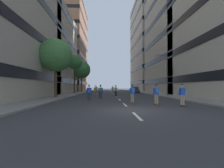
# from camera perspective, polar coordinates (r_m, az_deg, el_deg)

# --- Properties ---
(ground_plane) EXTENTS (160.92, 160.92, 0.00)m
(ground_plane) POSITION_cam_1_polar(r_m,az_deg,el_deg) (36.80, 0.14, -3.41)
(ground_plane) COLOR #333335
(sidewalk_left) EXTENTS (3.07, 73.75, 0.14)m
(sidewalk_left) POSITION_cam_1_polar(r_m,az_deg,el_deg) (40.67, -11.96, -3.06)
(sidewalk_left) COLOR gray
(sidewalk_left) RESTS_ON ground_plane
(sidewalk_right) EXTENTS (3.07, 73.75, 0.14)m
(sidewalk_right) POSITION_cam_1_polar(r_m,az_deg,el_deg) (41.34, 11.61, -3.03)
(sidewalk_right) COLOR gray
(sidewalk_right) RESTS_ON ground_plane
(lane_markings) EXTENTS (0.16, 62.20, 0.01)m
(lane_markings) POSITION_cam_1_polar(r_m,az_deg,el_deg) (37.98, 0.06, -3.33)
(lane_markings) COLOR silver
(lane_markings) RESTS_ON ground_plane
(building_left_mid) EXTENTS (15.53, 17.93, 18.72)m
(building_left_mid) POSITION_cam_1_polar(r_m,az_deg,el_deg) (39.10, -26.98, 10.76)
(building_left_mid) COLOR #B2A893
(building_left_mid) RESTS_ON ground_plane
(building_left_far) EXTENTS (15.53, 20.84, 33.88)m
(building_left_far) POSITION_cam_1_polar(r_m,az_deg,el_deg) (62.20, -17.72, 13.46)
(building_left_far) COLOR #9E6B51
(building_left_far) RESTS_ON ground_plane
(building_right_mid) EXTENTS (15.53, 18.89, 37.58)m
(building_right_mid) POSITION_cam_1_polar(r_m,az_deg,el_deg) (43.40, 26.33, 22.64)
(building_right_mid) COLOR #B2A893
(building_right_mid) RESTS_ON ground_plane
(building_right_far) EXTENTS (15.53, 22.99, 35.56)m
(building_right_far) POSITION_cam_1_polar(r_m,az_deg,el_deg) (63.34, 15.84, 13.97)
(building_right_far) COLOR #BCB29E
(building_right_far) RESTS_ON ground_plane
(parked_car_near) EXTENTS (1.82, 4.40, 1.52)m
(parked_car_near) POSITION_cam_1_polar(r_m,az_deg,el_deg) (38.45, 8.49, -2.26)
(parked_car_near) COLOR navy
(parked_car_near) RESTS_ON ground_plane
(street_tree_near) EXTENTS (4.41, 4.41, 7.85)m
(street_tree_near) POSITION_cam_1_polar(r_m,az_deg,el_deg) (22.04, -20.46, 10.07)
(street_tree_near) COLOR #4C3823
(street_tree_near) RESTS_ON sidewalk_left
(street_tree_mid) EXTENTS (3.20, 3.20, 8.35)m
(street_tree_mid) POSITION_cam_1_polar(r_m,az_deg,el_deg) (34.05, -13.92, 7.91)
(street_tree_mid) COLOR #4C3823
(street_tree_mid) RESTS_ON sidewalk_left
(street_tree_far) EXTENTS (4.93, 4.93, 8.61)m
(street_tree_far) POSITION_cam_1_polar(r_m,az_deg,el_deg) (43.14, -11.43, 5.30)
(street_tree_far) COLOR #4C3823
(street_tree_far) RESTS_ON sidewalk_left
(streetlamp_right) EXTENTS (2.13, 0.30, 6.50)m
(streetlamp_right) POSITION_cam_1_polar(r_m,az_deg,el_deg) (25.33, 19.31, 4.92)
(streetlamp_right) COLOR #3F3F44
(streetlamp_right) RESTS_ON sidewalk_right
(skater_0) EXTENTS (0.57, 0.92, 1.78)m
(skater_0) POSITION_cam_1_polar(r_m,az_deg,el_deg) (45.82, -5.80, -1.66)
(skater_0) COLOR brown
(skater_0) RESTS_ON ground_plane
(skater_1) EXTENTS (0.57, 0.92, 1.78)m
(skater_1) POSITION_cam_1_polar(r_m,az_deg,el_deg) (16.43, -8.68, -2.96)
(skater_1) COLOR brown
(skater_1) RESTS_ON ground_plane
(skater_2) EXTENTS (0.56, 0.92, 1.78)m
(skater_2) POSITION_cam_1_polar(r_m,az_deg,el_deg) (14.26, 7.70, -3.15)
(skater_2) COLOR brown
(skater_2) RESTS_ON ground_plane
(skater_3) EXTENTS (0.53, 0.90, 1.78)m
(skater_3) POSITION_cam_1_polar(r_m,az_deg,el_deg) (13.22, 25.02, -3.36)
(skater_3) COLOR brown
(skater_3) RESTS_ON ground_plane
(skater_4) EXTENTS (0.56, 0.92, 1.78)m
(skater_4) POSITION_cam_1_polar(r_m,az_deg,el_deg) (39.41, 0.21, -1.78)
(skater_4) COLOR brown
(skater_4) RESTS_ON ground_plane
(skater_5) EXTENTS (0.53, 0.90, 1.78)m
(skater_5) POSITION_cam_1_polar(r_m,az_deg,el_deg) (23.27, 1.43, -2.32)
(skater_5) COLOR brown
(skater_5) RESTS_ON ground_plane
(skater_6) EXTENTS (0.53, 0.90, 1.78)m
(skater_6) POSITION_cam_1_polar(r_m,az_deg,el_deg) (26.33, -6.29, -2.23)
(skater_6) COLOR brown
(skater_6) RESTS_ON ground_plane
(skater_7) EXTENTS (0.54, 0.91, 1.78)m
(skater_7) POSITION_cam_1_polar(r_m,az_deg,el_deg) (18.09, -4.37, -2.70)
(skater_7) COLOR brown
(skater_7) RESTS_ON ground_plane
(skater_8) EXTENTS (0.53, 0.90, 1.78)m
(skater_8) POSITION_cam_1_polar(r_m,az_deg,el_deg) (13.47, 16.39, -3.24)
(skater_8) COLOR brown
(skater_8) RESTS_ON ground_plane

